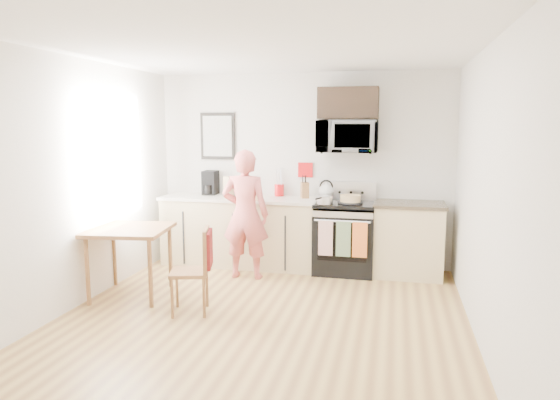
% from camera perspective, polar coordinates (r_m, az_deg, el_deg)
% --- Properties ---
extents(floor, '(4.60, 4.60, 0.00)m').
position_cam_1_polar(floor, '(4.94, -2.63, -14.13)').
color(floor, olive).
rests_on(floor, ground).
extents(back_wall, '(4.00, 0.04, 2.60)m').
position_cam_1_polar(back_wall, '(6.83, 2.53, 3.48)').
color(back_wall, white).
rests_on(back_wall, floor).
extents(front_wall, '(4.00, 0.04, 2.60)m').
position_cam_1_polar(front_wall, '(2.50, -17.31, -5.84)').
color(front_wall, white).
rests_on(front_wall, floor).
extents(left_wall, '(0.04, 4.60, 2.60)m').
position_cam_1_polar(left_wall, '(5.49, -23.28, 1.54)').
color(left_wall, white).
rests_on(left_wall, floor).
extents(right_wall, '(0.04, 4.60, 2.60)m').
position_cam_1_polar(right_wall, '(4.49, 22.64, 0.16)').
color(right_wall, white).
rests_on(right_wall, floor).
extents(ceiling, '(4.00, 4.60, 0.04)m').
position_cam_1_polar(ceiling, '(4.61, -2.86, 17.23)').
color(ceiling, white).
rests_on(ceiling, back_wall).
extents(window, '(0.06, 1.40, 1.50)m').
position_cam_1_polar(window, '(6.11, -18.71, 4.79)').
color(window, white).
rests_on(window, left_wall).
extents(cabinet_left, '(2.10, 0.60, 0.90)m').
position_cam_1_polar(cabinet_left, '(6.86, -4.58, -3.70)').
color(cabinet_left, '#D2C187').
rests_on(cabinet_left, floor).
extents(countertop_left, '(2.14, 0.64, 0.04)m').
position_cam_1_polar(countertop_left, '(6.78, -4.63, 0.18)').
color(countertop_left, beige).
rests_on(countertop_left, cabinet_left).
extents(cabinet_right, '(0.84, 0.60, 0.90)m').
position_cam_1_polar(cabinet_right, '(6.55, 14.41, -4.54)').
color(cabinet_right, '#D2C187').
rests_on(cabinet_right, floor).
extents(countertop_right, '(0.88, 0.64, 0.04)m').
position_cam_1_polar(countertop_right, '(6.46, 14.57, -0.47)').
color(countertop_right, black).
rests_on(countertop_right, cabinet_right).
extents(range, '(0.76, 0.70, 1.16)m').
position_cam_1_polar(range, '(6.56, 7.39, -4.45)').
color(range, black).
rests_on(range, floor).
extents(microwave, '(0.76, 0.51, 0.42)m').
position_cam_1_polar(microwave, '(6.49, 7.71, 7.21)').
color(microwave, silver).
rests_on(microwave, back_wall).
extents(upper_cabinet, '(0.76, 0.35, 0.40)m').
position_cam_1_polar(upper_cabinet, '(6.54, 7.82, 10.90)').
color(upper_cabinet, black).
rests_on(upper_cabinet, back_wall).
extents(wall_art, '(0.50, 0.04, 0.65)m').
position_cam_1_polar(wall_art, '(7.10, -7.13, 7.25)').
color(wall_art, black).
rests_on(wall_art, back_wall).
extents(wall_trivet, '(0.20, 0.02, 0.20)m').
position_cam_1_polar(wall_trivet, '(6.80, 2.92, 3.46)').
color(wall_trivet, '#B70F12').
rests_on(wall_trivet, back_wall).
extents(person, '(0.60, 0.41, 1.61)m').
position_cam_1_polar(person, '(6.20, -3.98, -1.65)').
color(person, '#DF4C3D').
rests_on(person, floor).
extents(dining_table, '(0.83, 0.83, 0.78)m').
position_cam_1_polar(dining_table, '(5.79, -16.79, -3.94)').
color(dining_table, brown).
rests_on(dining_table, floor).
extents(chair, '(0.49, 0.46, 0.88)m').
position_cam_1_polar(chair, '(5.14, -8.96, -6.63)').
color(chair, brown).
rests_on(chair, floor).
extents(knife_block, '(0.14, 0.16, 0.21)m').
position_cam_1_polar(knife_block, '(6.66, 2.85, 1.14)').
color(knife_block, brown).
rests_on(knife_block, countertop_left).
extents(utensil_crock, '(0.13, 0.13, 0.38)m').
position_cam_1_polar(utensil_crock, '(6.83, -0.09, 1.75)').
color(utensil_crock, '#B70F12').
rests_on(utensil_crock, countertop_left).
extents(fruit_bowl, '(0.24, 0.24, 0.09)m').
position_cam_1_polar(fruit_bowl, '(6.87, -4.80, 0.76)').
color(fruit_bowl, white).
rests_on(fruit_bowl, countertop_left).
extents(milk_carton, '(0.14, 0.14, 0.28)m').
position_cam_1_polar(milk_carton, '(6.77, -5.89, 1.52)').
color(milk_carton, tan).
rests_on(milk_carton, countertop_left).
extents(coffee_maker, '(0.19, 0.28, 0.33)m').
position_cam_1_polar(coffee_maker, '(7.05, -7.98, 1.90)').
color(coffee_maker, black).
rests_on(coffee_maker, countertop_left).
extents(bread_bag, '(0.26, 0.12, 0.10)m').
position_cam_1_polar(bread_bag, '(6.49, -3.38, 0.44)').
color(bread_bag, tan).
rests_on(bread_bag, countertop_left).
extents(cake, '(0.31, 0.31, 0.10)m').
position_cam_1_polar(cake, '(6.36, 8.04, 0.08)').
color(cake, black).
rests_on(cake, range).
extents(kettle, '(0.20, 0.20, 0.26)m').
position_cam_1_polar(kettle, '(6.70, 5.29, 1.07)').
color(kettle, white).
rests_on(kettle, range).
extents(pot, '(0.20, 0.33, 0.10)m').
position_cam_1_polar(pot, '(6.27, 5.11, 0.01)').
color(pot, silver).
rests_on(pot, range).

